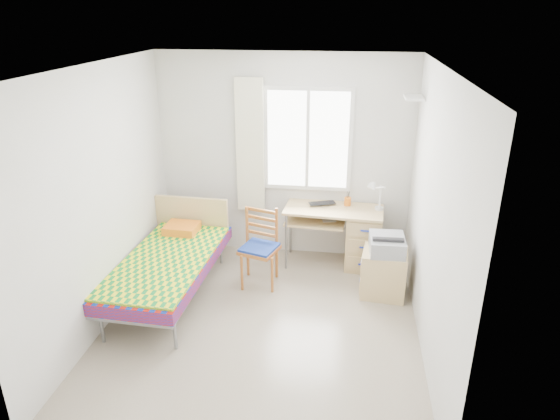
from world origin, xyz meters
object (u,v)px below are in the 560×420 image
object	(u,v)px
chair	(261,243)
printer	(387,244)
bed	(169,262)
desk	(358,235)
cabinet	(384,273)

from	to	relation	value
chair	printer	xyz separation A→B (m)	(1.44, -0.08, 0.12)
bed	desk	distance (m)	2.34
printer	chair	bearing A→B (deg)	175.31
desk	cabinet	xyz separation A→B (m)	(0.29, -0.67, -0.14)
cabinet	bed	bearing A→B (deg)	-166.18
bed	chair	distance (m)	1.06
chair	cabinet	world-z (taller)	chair
desk	chair	distance (m)	1.29
printer	bed	bearing A→B (deg)	-173.34
bed	desk	xyz separation A→B (m)	(2.11, 1.01, -0.01)
bed	chair	world-z (taller)	chair
bed	cabinet	xyz separation A→B (m)	(2.40, 0.35, -0.15)
chair	printer	size ratio (longest dim) A/B	2.05
cabinet	printer	world-z (taller)	printer
bed	printer	world-z (taller)	bed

